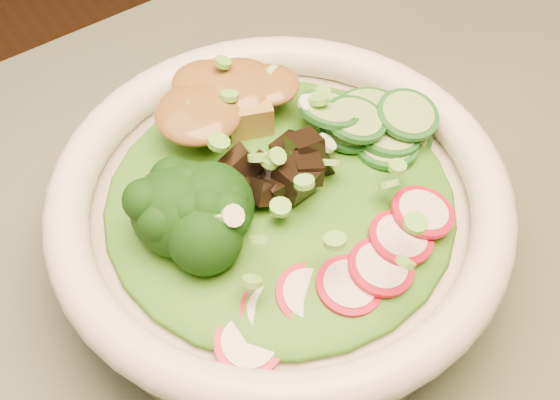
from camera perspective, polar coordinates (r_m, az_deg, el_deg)
salad_bowl at (r=0.53m, az=0.00°, el=-1.44°), size 0.31×0.31×0.08m
lettuce_bed at (r=0.51m, az=0.00°, el=0.07°), size 0.23×0.23×0.03m
broccoli_florets at (r=0.47m, az=-6.77°, el=-2.74°), size 0.11×0.11×0.05m
radish_slices at (r=0.47m, az=5.78°, el=-5.13°), size 0.13×0.09×0.02m
cucumber_slices at (r=0.53m, az=6.56°, el=4.67°), size 0.10×0.10×0.04m
mushroom_heap at (r=0.50m, az=-0.93°, el=2.24°), size 0.10×0.10×0.05m
tofu_cubes at (r=0.54m, az=-4.39°, el=5.94°), size 0.12×0.10×0.04m
peanut_sauce at (r=0.53m, az=-4.49°, el=7.05°), size 0.08×0.06×0.02m
scallion_garnish at (r=0.49m, az=0.00°, el=2.10°), size 0.22×0.22×0.03m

